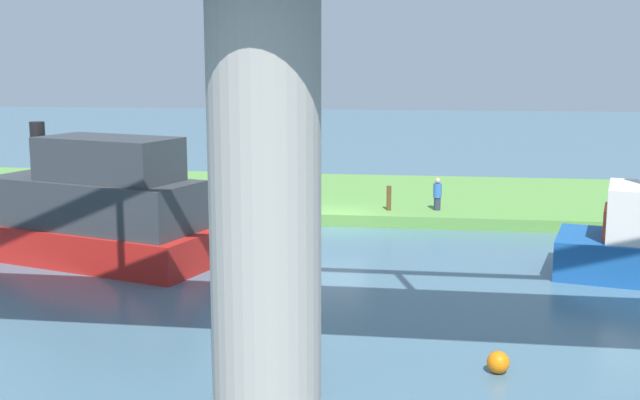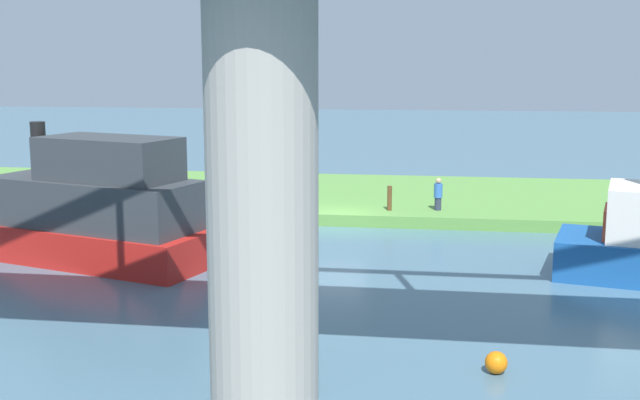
{
  "view_description": "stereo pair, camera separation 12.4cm",
  "coord_description": "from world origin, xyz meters",
  "px_view_note": "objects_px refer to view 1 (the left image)",
  "views": [
    {
      "loc": [
        -3.91,
        32.19,
        6.82
      ],
      "look_at": [
        -0.07,
        5.0,
        2.0
      ],
      "focal_mm": 44.7,
      "sensor_mm": 36.0,
      "label": 1
    },
    {
      "loc": [
        -4.03,
        32.17,
        6.82
      ],
      "look_at": [
        -0.07,
        5.0,
        2.0
      ],
      "focal_mm": 44.7,
      "sensor_mm": 36.0,
      "label": 2
    }
  ],
  "objects_px": {
    "mooring_post": "(389,198)",
    "houseboat_blue": "(90,211)",
    "marker_buoy": "(498,362)",
    "person_on_bank": "(437,194)",
    "bridge_pylon": "(265,200)"
  },
  "relations": [
    {
      "from": "person_on_bank",
      "to": "mooring_post",
      "type": "relative_size",
      "value": 1.31
    },
    {
      "from": "marker_buoy",
      "to": "person_on_bank",
      "type": "bearing_deg",
      "value": -85.63
    },
    {
      "from": "mooring_post",
      "to": "marker_buoy",
      "type": "distance_m",
      "value": 16.81
    },
    {
      "from": "bridge_pylon",
      "to": "marker_buoy",
      "type": "relative_size",
      "value": 16.55
    },
    {
      "from": "mooring_post",
      "to": "marker_buoy",
      "type": "height_order",
      "value": "mooring_post"
    },
    {
      "from": "mooring_post",
      "to": "houseboat_blue",
      "type": "bearing_deg",
      "value": 40.25
    },
    {
      "from": "mooring_post",
      "to": "houseboat_blue",
      "type": "distance_m",
      "value": 12.77
    },
    {
      "from": "person_on_bank",
      "to": "mooring_post",
      "type": "bearing_deg",
      "value": 9.97
    },
    {
      "from": "bridge_pylon",
      "to": "marker_buoy",
      "type": "xyz_separation_m",
      "value": [
        -4.78,
        -2.04,
        -3.89
      ]
    },
    {
      "from": "mooring_post",
      "to": "marker_buoy",
      "type": "relative_size",
      "value": 2.12
    },
    {
      "from": "bridge_pylon",
      "to": "mooring_post",
      "type": "height_order",
      "value": "bridge_pylon"
    },
    {
      "from": "marker_buoy",
      "to": "bridge_pylon",
      "type": "bearing_deg",
      "value": 23.07
    },
    {
      "from": "bridge_pylon",
      "to": "mooring_post",
      "type": "xyz_separation_m",
      "value": [
        -1.45,
        -18.49,
        -3.11
      ]
    },
    {
      "from": "bridge_pylon",
      "to": "person_on_bank",
      "type": "distance_m",
      "value": 19.39
    },
    {
      "from": "houseboat_blue",
      "to": "marker_buoy",
      "type": "xyz_separation_m",
      "value": [
        -13.06,
        8.22,
        -1.5
      ]
    }
  ]
}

